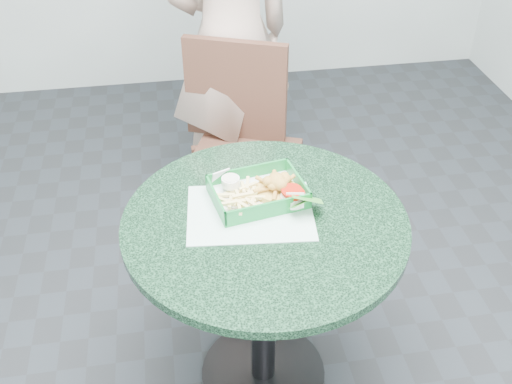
{
  "coord_description": "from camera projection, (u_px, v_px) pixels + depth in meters",
  "views": [
    {
      "loc": [
        -0.25,
        -1.37,
        1.93
      ],
      "look_at": [
        -0.01,
        0.1,
        0.8
      ],
      "focal_mm": 42.0,
      "sensor_mm": 36.0,
      "label": 1
    }
  ],
  "objects": [
    {
      "name": "garnish_cup",
      "position": [
        294.0,
        206.0,
        1.82
      ],
      "size": [
        0.12,
        0.11,
        0.05
      ],
      "rotation": [
        0.0,
        0.0,
        0.34
      ],
      "color": "silver",
      "rests_on": "food_basket"
    },
    {
      "name": "floor",
      "position": [
        263.0,
        374.0,
        2.28
      ],
      "size": [
        4.0,
        5.0,
        0.02
      ],
      "primitive_type": "cube",
      "color": "#303335",
      "rests_on": "ground"
    },
    {
      "name": "food_basket",
      "position": [
        258.0,
        200.0,
        1.89
      ],
      "size": [
        0.28,
        0.2,
        0.06
      ],
      "rotation": [
        0.0,
        0.0,
        0.18
      ],
      "color": "#12762F",
      "rests_on": "placemat"
    },
    {
      "name": "sauce_ramekin",
      "position": [
        233.0,
        184.0,
        1.9
      ],
      "size": [
        0.06,
        0.06,
        0.03
      ],
      "rotation": [
        0.0,
        0.0,
        0.4
      ],
      "color": "white",
      "rests_on": "food_basket"
    },
    {
      "name": "placemat",
      "position": [
        250.0,
        217.0,
        1.84
      ],
      "size": [
        0.41,
        0.32,
        0.0
      ],
      "primitive_type": "cube",
      "rotation": [
        0.0,
        0.0,
        -0.1
      ],
      "color": "silver",
      "rests_on": "cafe_table"
    },
    {
      "name": "diner_person",
      "position": [
        230.0,
        10.0,
        2.55
      ],
      "size": [
        0.85,
        0.7,
        2.0
      ],
      "primitive_type": "imported",
      "rotation": [
        0.0,
        0.0,
        3.5
      ],
      "color": "#C8A896",
      "rests_on": "floor"
    },
    {
      "name": "crab_sandwich",
      "position": [
        277.0,
        192.0,
        1.86
      ],
      "size": [
        0.13,
        0.13,
        0.08
      ],
      "rotation": [
        0.0,
        0.0,
        -0.36
      ],
      "color": "gold",
      "rests_on": "food_basket"
    },
    {
      "name": "dining_chair",
      "position": [
        240.0,
        136.0,
        2.62
      ],
      "size": [
        0.45,
        0.45,
        0.93
      ],
      "rotation": [
        0.0,
        0.0,
        -0.38
      ],
      "color": "black",
      "rests_on": "floor"
    },
    {
      "name": "fries_pile",
      "position": [
        239.0,
        199.0,
        1.85
      ],
      "size": [
        0.16,
        0.16,
        0.05
      ],
      "primitive_type": null,
      "rotation": [
        0.0,
        0.0,
        0.35
      ],
      "color": "#F6DA82",
      "rests_on": "food_basket"
    },
    {
      "name": "cafe_table",
      "position": [
        264.0,
        264.0,
        1.92
      ],
      "size": [
        0.87,
        0.87,
        0.75
      ],
      "color": "black",
      "rests_on": "floor"
    }
  ]
}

